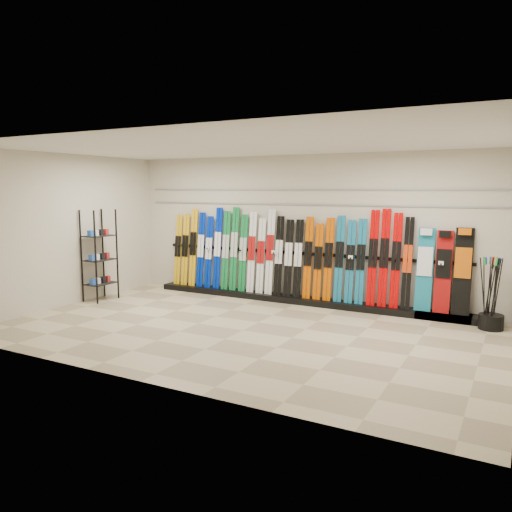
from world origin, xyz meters
The scene contains 12 objects.
floor centered at (0.00, 0.00, 0.00)m, with size 8.00×8.00×0.00m, color gray.
back_wall centered at (0.00, 2.50, 1.50)m, with size 8.00×8.00×0.00m, color beige.
left_wall centered at (-4.00, 0.00, 1.50)m, with size 5.00×5.00×0.00m, color beige.
ceiling centered at (0.00, 0.00, 3.00)m, with size 8.00×8.00×0.00m, color silver.
ski_rack_base centered at (0.22, 2.28, 0.06)m, with size 8.00×0.40×0.12m, color black.
skis centered at (-0.44, 2.32, 0.96)m, with size 5.37×0.22×1.83m.
snowboards centered at (2.78, 2.35, 0.87)m, with size 0.94×0.24×1.52m.
accessory_rack centered at (-3.75, 0.57, 0.95)m, with size 0.40×0.60×1.89m, color black.
pole_bin centered at (3.60, 2.00, 0.12)m, with size 0.40×0.40×0.25m, color black.
ski_poles centered at (3.57, 2.02, 0.61)m, with size 0.35×0.36×1.18m.
slatwall_rail_0 centered at (0.00, 2.48, 2.00)m, with size 7.60×0.02×0.03m, color gray.
slatwall_rail_1 centered at (0.00, 2.48, 2.30)m, with size 7.60×0.02×0.03m, color gray.
Camera 1 is at (3.96, -6.93, 2.31)m, focal length 35.00 mm.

